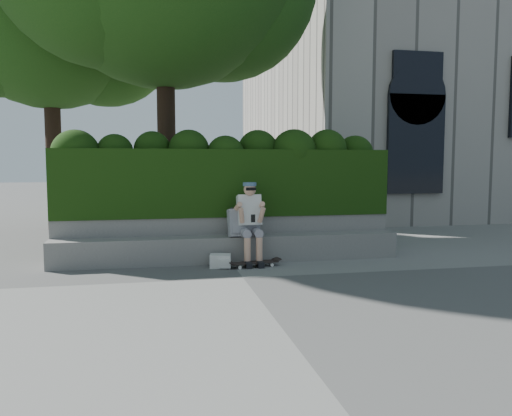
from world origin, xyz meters
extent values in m
plane|color=slate|center=(0.00, 0.00, 0.00)|extent=(80.00, 80.00, 0.00)
cube|color=gray|center=(0.00, 1.25, 0.23)|extent=(6.00, 0.45, 0.45)
cube|color=gray|center=(0.00, 1.73, 0.38)|extent=(6.00, 0.50, 0.75)
cube|color=black|center=(0.00, 1.95, 1.35)|extent=(6.00, 1.00, 1.20)
cube|color=gray|center=(9.00, 11.00, 7.50)|extent=(12.00, 12.00, 15.00)
cylinder|color=black|center=(-0.99, 4.18, 1.90)|extent=(0.40, 0.40, 3.79)
cylinder|color=black|center=(-3.78, 6.37, 1.65)|extent=(0.40, 0.40, 3.29)
sphere|color=black|center=(-3.78, 6.37, 5.71)|extent=(5.27, 5.27, 5.27)
cube|color=gray|center=(0.31, 1.20, 0.56)|extent=(0.36, 0.26, 0.22)
cube|color=silver|center=(0.31, 1.13, 0.90)|extent=(0.40, 0.32, 0.55)
sphere|color=tan|center=(0.31, 1.06, 1.26)|extent=(0.21, 0.21, 0.21)
cylinder|color=#45647F|center=(0.31, 1.08, 1.35)|extent=(0.23, 0.23, 0.06)
cube|color=black|center=(0.31, 0.78, 0.80)|extent=(0.07, 0.02, 0.13)
cylinder|color=tan|center=(0.21, 0.76, 0.24)|extent=(0.11, 0.11, 0.47)
cylinder|color=tan|center=(0.41, 0.76, 0.24)|extent=(0.11, 0.11, 0.47)
cube|color=black|center=(0.21, 0.70, 0.05)|extent=(0.10, 0.26, 0.10)
cube|color=black|center=(0.41, 0.70, 0.05)|extent=(0.10, 0.26, 0.10)
cube|color=black|center=(0.32, 0.73, 0.08)|extent=(0.82, 0.33, 0.02)
cylinder|color=silver|center=(0.05, 0.60, 0.03)|extent=(0.06, 0.04, 0.06)
cylinder|color=silver|center=(0.02, 0.77, 0.03)|extent=(0.06, 0.04, 0.06)
cylinder|color=silver|center=(0.61, 0.69, 0.03)|extent=(0.06, 0.04, 0.06)
cylinder|color=silver|center=(0.58, 0.86, 0.03)|extent=(0.06, 0.04, 0.06)
cube|color=#B7B7BC|center=(0.11, 1.15, 0.69)|extent=(0.34, 0.21, 0.47)
cube|color=silver|center=(-0.24, 0.80, 0.11)|extent=(0.37, 0.29, 0.22)
camera|label=1|loc=(-1.26, -7.20, 1.71)|focal=35.00mm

